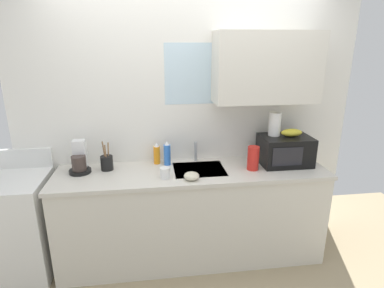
{
  "coord_description": "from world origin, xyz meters",
  "views": [
    {
      "loc": [
        -0.36,
        -2.63,
        2.0
      ],
      "look_at": [
        0.0,
        0.0,
        1.15
      ],
      "focal_mm": 29.64,
      "sensor_mm": 36.0,
      "label": 1
    }
  ],
  "objects_px": {
    "banana_bunch": "(292,133)",
    "coffee_maker": "(80,161)",
    "cereal_canister": "(253,158)",
    "small_bowl": "(192,176)",
    "stove_range": "(16,226)",
    "dish_soap_bottle_blue": "(167,154)",
    "mug_white": "(165,173)",
    "microwave": "(285,150)",
    "dish_soap_bottle_orange": "(157,154)",
    "paper_towel_roll": "(275,124)",
    "utensil_crock": "(107,162)"
  },
  "relations": [
    {
      "from": "microwave",
      "to": "stove_range",
      "type": "bearing_deg",
      "value": -178.95
    },
    {
      "from": "paper_towel_roll",
      "to": "dish_soap_bottle_orange",
      "type": "distance_m",
      "value": 1.14
    },
    {
      "from": "dish_soap_bottle_blue",
      "to": "microwave",
      "type": "bearing_deg",
      "value": -6.43
    },
    {
      "from": "coffee_maker",
      "to": "dish_soap_bottle_blue",
      "type": "distance_m",
      "value": 0.78
    },
    {
      "from": "coffee_maker",
      "to": "cereal_canister",
      "type": "distance_m",
      "value": 1.55
    },
    {
      "from": "banana_bunch",
      "to": "coffee_maker",
      "type": "xyz_separation_m",
      "value": [
        -1.93,
        0.06,
        -0.2
      ]
    },
    {
      "from": "paper_towel_roll",
      "to": "dish_soap_bottle_blue",
      "type": "height_order",
      "value": "paper_towel_roll"
    },
    {
      "from": "dish_soap_bottle_orange",
      "to": "mug_white",
      "type": "height_order",
      "value": "dish_soap_bottle_orange"
    },
    {
      "from": "stove_range",
      "to": "microwave",
      "type": "bearing_deg",
      "value": 1.05
    },
    {
      "from": "microwave",
      "to": "dish_soap_bottle_blue",
      "type": "bearing_deg",
      "value": 173.57
    },
    {
      "from": "dish_soap_bottle_blue",
      "to": "small_bowl",
      "type": "height_order",
      "value": "dish_soap_bottle_blue"
    },
    {
      "from": "stove_range",
      "to": "banana_bunch",
      "type": "distance_m",
      "value": 2.62
    },
    {
      "from": "stove_range",
      "to": "dish_soap_bottle_orange",
      "type": "height_order",
      "value": "dish_soap_bottle_orange"
    },
    {
      "from": "utensil_crock",
      "to": "microwave",
      "type": "bearing_deg",
      "value": -2.48
    },
    {
      "from": "banana_bunch",
      "to": "coffee_maker",
      "type": "bearing_deg",
      "value": 178.27
    },
    {
      "from": "dish_soap_bottle_blue",
      "to": "cereal_canister",
      "type": "bearing_deg",
      "value": -16.31
    },
    {
      "from": "microwave",
      "to": "mug_white",
      "type": "height_order",
      "value": "microwave"
    },
    {
      "from": "dish_soap_bottle_blue",
      "to": "banana_bunch",
      "type": "bearing_deg",
      "value": -6.08
    },
    {
      "from": "stove_range",
      "to": "dish_soap_bottle_blue",
      "type": "height_order",
      "value": "dish_soap_bottle_blue"
    },
    {
      "from": "banana_bunch",
      "to": "cereal_canister",
      "type": "height_order",
      "value": "banana_bunch"
    },
    {
      "from": "microwave",
      "to": "dish_soap_bottle_orange",
      "type": "xyz_separation_m",
      "value": [
        -1.2,
        0.17,
        -0.04
      ]
    },
    {
      "from": "dish_soap_bottle_orange",
      "to": "utensil_crock",
      "type": "bearing_deg",
      "value": -167.72
    },
    {
      "from": "coffee_maker",
      "to": "small_bowl",
      "type": "relative_size",
      "value": 2.15
    },
    {
      "from": "paper_towel_roll",
      "to": "stove_range",
      "type": "bearing_deg",
      "value": -177.66
    },
    {
      "from": "coffee_maker",
      "to": "dish_soap_bottle_orange",
      "type": "relative_size",
      "value": 1.37
    },
    {
      "from": "dish_soap_bottle_blue",
      "to": "mug_white",
      "type": "bearing_deg",
      "value": -97.29
    },
    {
      "from": "paper_towel_roll",
      "to": "mug_white",
      "type": "relative_size",
      "value": 2.32
    },
    {
      "from": "banana_bunch",
      "to": "stove_range",
      "type": "bearing_deg",
      "value": -178.94
    },
    {
      "from": "small_bowl",
      "to": "cereal_canister",
      "type": "bearing_deg",
      "value": 14.49
    },
    {
      "from": "stove_range",
      "to": "paper_towel_roll",
      "type": "bearing_deg",
      "value": 2.34
    },
    {
      "from": "banana_bunch",
      "to": "utensil_crock",
      "type": "relative_size",
      "value": 0.74
    },
    {
      "from": "stove_range",
      "to": "mug_white",
      "type": "xyz_separation_m",
      "value": [
        1.32,
        -0.14,
        0.49
      ]
    },
    {
      "from": "dish_soap_bottle_orange",
      "to": "mug_white",
      "type": "bearing_deg",
      "value": -81.19
    },
    {
      "from": "stove_range",
      "to": "utensil_crock",
      "type": "xyz_separation_m",
      "value": [
        0.81,
        0.12,
        0.51
      ]
    },
    {
      "from": "stove_range",
      "to": "microwave",
      "type": "distance_m",
      "value": 2.53
    },
    {
      "from": "stove_range",
      "to": "coffee_maker",
      "type": "bearing_deg",
      "value": 10.24
    },
    {
      "from": "coffee_maker",
      "to": "utensil_crock",
      "type": "bearing_deg",
      "value": 2.87
    },
    {
      "from": "coffee_maker",
      "to": "dish_soap_bottle_blue",
      "type": "height_order",
      "value": "coffee_maker"
    },
    {
      "from": "coffee_maker",
      "to": "utensil_crock",
      "type": "relative_size",
      "value": 1.04
    },
    {
      "from": "banana_bunch",
      "to": "dish_soap_bottle_orange",
      "type": "relative_size",
      "value": 0.98
    },
    {
      "from": "paper_towel_roll",
      "to": "utensil_crock",
      "type": "relative_size",
      "value": 0.82
    },
    {
      "from": "coffee_maker",
      "to": "utensil_crock",
      "type": "xyz_separation_m",
      "value": [
        0.23,
        0.01,
        -0.04
      ]
    },
    {
      "from": "coffee_maker",
      "to": "dish_soap_bottle_blue",
      "type": "bearing_deg",
      "value": 4.72
    },
    {
      "from": "dish_soap_bottle_orange",
      "to": "utensil_crock",
      "type": "relative_size",
      "value": 0.76
    },
    {
      "from": "dish_soap_bottle_orange",
      "to": "coffee_maker",
      "type": "bearing_deg",
      "value": -170.84
    },
    {
      "from": "banana_bunch",
      "to": "mug_white",
      "type": "bearing_deg",
      "value": -170.93
    },
    {
      "from": "stove_range",
      "to": "paper_towel_roll",
      "type": "xyz_separation_m",
      "value": [
        2.36,
        0.1,
        0.82
      ]
    },
    {
      "from": "mug_white",
      "to": "coffee_maker",
      "type": "bearing_deg",
      "value": 161.4
    },
    {
      "from": "cereal_canister",
      "to": "small_bowl",
      "type": "height_order",
      "value": "cereal_canister"
    },
    {
      "from": "dish_soap_bottle_orange",
      "to": "cereal_canister",
      "type": "height_order",
      "value": "cereal_canister"
    }
  ]
}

